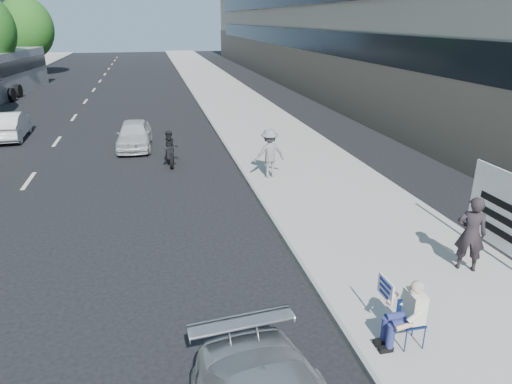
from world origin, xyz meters
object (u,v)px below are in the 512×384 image
object	(u,v)px
white_sedan_mid	(9,125)
motorcycle	(170,149)
white_sedan_near	(134,134)
seated_protester	(406,310)
bus	(7,73)
jogger	(269,153)
pedestrian_woman	(471,234)

from	to	relation	value
white_sedan_mid	motorcycle	bearing A→B (deg)	137.75
white_sedan_near	seated_protester	bearing A→B (deg)	-69.65
white_sedan_near	white_sedan_mid	bearing A→B (deg)	154.52
seated_protester	motorcycle	xyz separation A→B (m)	(-3.48, 12.53, -0.24)
bus	jogger	bearing A→B (deg)	-53.37
jogger	pedestrian_woman	size ratio (longest dim) A/B	1.00
white_sedan_near	white_sedan_mid	xyz separation A→B (m)	(-6.16, 3.28, 0.04)
pedestrian_woman	white_sedan_near	distance (m)	15.53
seated_protester	bus	bearing A→B (deg)	113.42
seated_protester	jogger	distance (m)	9.64
white_sedan_mid	motorcycle	size ratio (longest dim) A/B	2.02
seated_protester	white_sedan_near	bearing A→B (deg)	107.82
seated_protester	jogger	size ratio (longest dim) A/B	0.72
bus	white_sedan_mid	bearing A→B (deg)	-70.27
motorcycle	bus	xyz separation A→B (m)	(-11.71, 22.53, 1.00)
white_sedan_mid	bus	world-z (taller)	bus
jogger	seated_protester	bearing A→B (deg)	83.22
jogger	pedestrian_woman	world-z (taller)	pedestrian_woman
pedestrian_woman	motorcycle	xyz separation A→B (m)	(-6.30, 10.44, -0.42)
seated_protester	jogger	world-z (taller)	jogger
seated_protester	white_sedan_mid	xyz separation A→B (m)	(-11.15, 18.79, -0.19)
motorcycle	white_sedan_mid	bearing A→B (deg)	145.23
jogger	pedestrian_woman	xyz separation A→B (m)	(2.83, -7.55, 0.00)
pedestrian_woman	white_sedan_mid	distance (m)	21.78
pedestrian_woman	white_sedan_mid	xyz separation A→B (m)	(-13.97, 16.70, -0.38)
white_sedan_near	bus	distance (m)	22.08
seated_protester	white_sedan_mid	world-z (taller)	seated_protester
pedestrian_woman	white_sedan_near	world-z (taller)	pedestrian_woman
pedestrian_woman	white_sedan_near	size ratio (longest dim) A/B	0.48
white_sedan_mid	pedestrian_woman	bearing A→B (deg)	126.89
seated_protester	bus	distance (m)	38.22
seated_protester	white_sedan_mid	size ratio (longest dim) A/B	0.32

